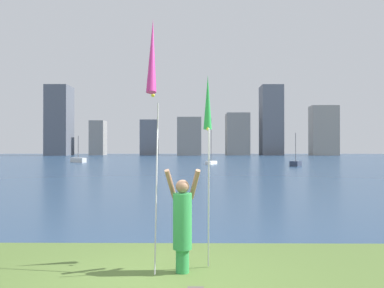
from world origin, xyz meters
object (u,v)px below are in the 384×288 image
sailboat_0 (211,162)px  sailboat_1 (78,160)px  kite_flag_right (208,107)px  sailboat_3 (296,163)px  person (182,222)px  kite_flag_left (152,62)px

sailboat_0 → sailboat_1: 19.27m
kite_flag_right → sailboat_0: 42.79m
sailboat_3 → sailboat_0: bearing=151.5°
kite_flag_right → sailboat_1: sailboat_1 is taller
sailboat_3 → person: bearing=-106.8°
person → sailboat_3: (11.51, 38.18, -0.56)m
kite_flag_left → sailboat_3: bearing=72.9°
sailboat_1 → kite_flag_right: bearing=-70.8°
kite_flag_right → sailboat_0: (1.70, 42.68, -2.62)m
kite_flag_left → sailboat_0: (2.61, 43.86, -3.21)m
person → kite_flag_left: bearing=-145.1°
person → kite_flag_left: 2.74m
person → sailboat_1: sailboat_1 is taller
sailboat_1 → sailboat_3: size_ratio=0.99×
person → kite_flag_right: bearing=33.7°
sailboat_1 → kite_flag_left: bearing=-72.2°
person → sailboat_1: 51.47m
kite_flag_right → sailboat_3: 39.28m
person → sailboat_0: 43.32m
kite_flag_left → sailboat_0: sailboat_0 is taller
person → sailboat_3: bearing=55.2°
kite_flag_left → sailboat_1: (-15.84, 49.42, -3.16)m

